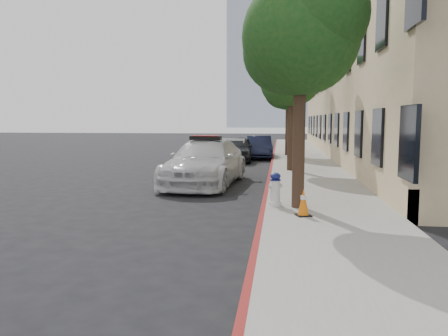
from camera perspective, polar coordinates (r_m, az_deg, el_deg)
ground at (r=13.13m, az=-3.54°, el=-3.71°), size 120.00×120.00×0.00m
sidewalk at (r=22.83m, az=10.19°, el=0.67°), size 3.20×50.00×0.15m
curb_strip at (r=22.81m, az=6.32°, el=0.73°), size 0.12×50.00×0.15m
building at (r=28.64m, az=21.37°, el=11.34°), size 8.00×36.00×10.00m
tower_left at (r=135.71m, az=4.70°, el=18.10°), size 18.00×14.00×60.00m
tower_right at (r=149.15m, az=10.09°, el=13.83°), size 14.00×14.00×44.00m
tree_near at (r=10.88m, az=10.16°, el=16.75°), size 2.92×2.82×5.62m
tree_mid at (r=18.78m, az=8.96°, el=11.98°), size 2.77×2.64×5.43m
tree_far at (r=26.77m, az=8.49°, el=10.76°), size 3.10×3.00×5.81m
police_car at (r=15.36m, az=-2.41°, el=0.76°), size 2.68×5.65×1.74m
parked_car_mid at (r=23.97m, az=1.76°, el=2.52°), size 1.71×4.11×1.39m
parked_car_far at (r=26.02m, az=4.57°, el=2.74°), size 1.77×4.16×1.34m
fire_hydrant at (r=10.97m, az=6.72°, el=-2.81°), size 0.35×0.32×0.83m
traffic_cone at (r=9.92m, az=10.34°, el=-4.45°), size 0.41×0.41×0.61m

